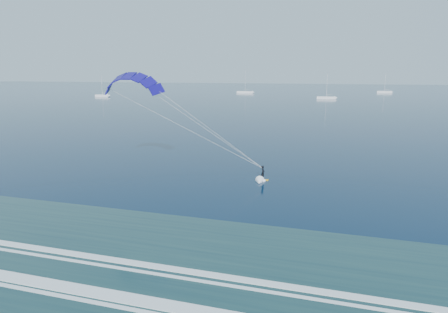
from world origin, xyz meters
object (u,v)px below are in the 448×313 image
object	(u,v)px
sailboat_1	(245,92)
sailboat_2	(326,98)
kitesurfer_rig	(196,123)
sailboat_3	(384,92)
sailboat_0	(103,96)

from	to	relation	value
sailboat_1	sailboat_2	bearing A→B (deg)	-39.54
kitesurfer_rig	sailboat_2	world-z (taller)	kitesurfer_rig
kitesurfer_rig	sailboat_1	xyz separation A→B (m)	(-44.37, 202.10, -6.42)
sailboat_2	sailboat_3	size ratio (longest dim) A/B	1.03
sailboat_2	kitesurfer_rig	bearing A→B (deg)	-92.54
sailboat_0	sailboat_2	world-z (taller)	sailboat_2
sailboat_1	sailboat_2	world-z (taller)	sailboat_1
sailboat_0	sailboat_1	bearing A→B (deg)	43.14
sailboat_1	kitesurfer_rig	bearing A→B (deg)	-77.62
sailboat_3	sailboat_0	bearing A→B (deg)	-148.99
sailboat_1	sailboat_2	distance (m)	66.70
sailboat_0	sailboat_3	world-z (taller)	sailboat_3
kitesurfer_rig	sailboat_0	world-z (taller)	kitesurfer_rig
sailboat_2	sailboat_1	bearing A→B (deg)	140.46
kitesurfer_rig	sailboat_3	size ratio (longest dim) A/B	1.65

